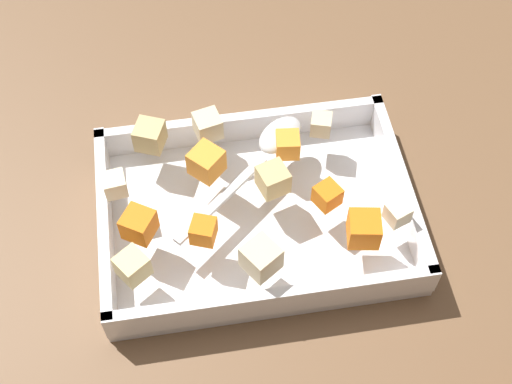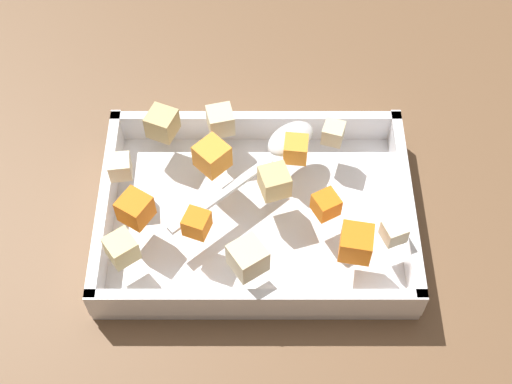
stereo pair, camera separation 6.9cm
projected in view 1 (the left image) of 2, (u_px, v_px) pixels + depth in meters
ground_plane at (267, 220)px, 0.84m from camera, size 4.00×4.00×0.00m
baking_dish at (256, 216)px, 0.82m from camera, size 0.35×0.25×0.05m
carrot_chunk_rim_edge at (203, 231)px, 0.75m from camera, size 0.03×0.03×0.03m
carrot_chunk_near_spoon at (288, 145)px, 0.82m from camera, size 0.03×0.03×0.03m
carrot_chunk_mid_right at (206, 162)px, 0.80m from camera, size 0.05×0.05×0.03m
carrot_chunk_corner_sw at (364, 229)px, 0.75m from camera, size 0.04×0.04×0.03m
carrot_chunk_corner_se at (139, 225)px, 0.75m from camera, size 0.04×0.04×0.03m
carrot_chunk_corner_ne at (327, 195)px, 0.78m from camera, size 0.03×0.03×0.03m
potato_chunk_heap_side at (321, 124)px, 0.84m from camera, size 0.03×0.03×0.02m
potato_chunk_near_right at (273, 179)px, 0.79m from camera, size 0.04×0.04×0.03m
potato_chunk_mid_left at (150, 136)px, 0.82m from camera, size 0.04×0.04×0.03m
potato_chunk_corner_nw at (261, 258)px, 0.73m from camera, size 0.05×0.05×0.03m
potato_chunk_under_handle at (132, 266)px, 0.73m from camera, size 0.04×0.04×0.03m
potato_chunk_far_right at (115, 184)px, 0.79m from camera, size 0.03×0.03×0.02m
potato_chunk_back_center at (208, 125)px, 0.83m from camera, size 0.04×0.04×0.03m
potato_chunk_near_left at (398, 213)px, 0.77m from camera, size 0.03×0.03×0.02m
serving_spoon at (273, 143)px, 0.82m from camera, size 0.17×0.16×0.02m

